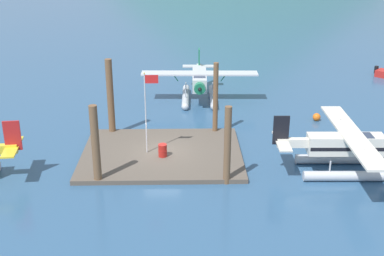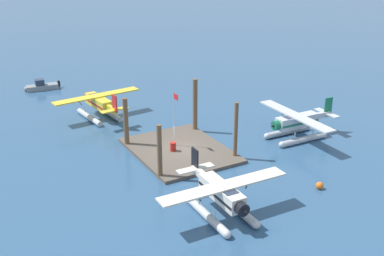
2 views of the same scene
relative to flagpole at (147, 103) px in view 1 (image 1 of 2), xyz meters
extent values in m
plane|color=#2D5175|center=(0.88, 0.05, -3.84)|extent=(1200.00, 1200.00, 0.00)
cube|color=brown|center=(0.88, 0.05, -3.69)|extent=(10.92, 8.58, 0.30)
cylinder|color=brown|center=(-2.90, -3.93, -1.31)|extent=(0.49, 0.49, 5.07)
cylinder|color=brown|center=(5.01, -4.07, -1.35)|extent=(0.43, 0.43, 5.00)
cylinder|color=brown|center=(-3.02, 4.04, -0.91)|extent=(0.51, 0.51, 5.87)
cylinder|color=brown|center=(4.80, 3.93, -1.05)|extent=(0.38, 0.38, 5.59)
cylinder|color=silver|center=(-0.13, 0.00, -0.77)|extent=(0.08, 0.08, 5.56)
cube|color=red|center=(0.32, 0.00, 1.66)|extent=(0.90, 0.03, 0.56)
sphere|color=gold|center=(-0.13, 0.00, 2.06)|extent=(0.10, 0.10, 0.10)
cylinder|color=#AD1E19|center=(0.97, -0.71, -3.10)|extent=(0.58, 0.58, 0.88)
torus|color=#AD1E19|center=(0.97, -0.71, -3.10)|extent=(0.62, 0.62, 0.04)
sphere|color=orange|center=(13.30, 6.68, -3.53)|extent=(0.63, 0.63, 0.63)
cube|color=#B21E1E|center=(-8.05, -3.14, -0.95)|extent=(1.01, 0.23, 1.90)
cube|color=yellow|center=(-8.15, -3.15, -1.70)|extent=(1.14, 3.27, 0.10)
cylinder|color=#B7BABF|center=(5.14, 12.22, -3.52)|extent=(0.78, 5.61, 0.64)
sphere|color=#B7BABF|center=(5.07, 9.42, -3.52)|extent=(0.64, 0.64, 0.64)
cylinder|color=#B7BABF|center=(2.64, 12.28, -3.52)|extent=(0.78, 5.61, 0.64)
sphere|color=#B7BABF|center=(2.57, 9.48, -3.52)|extent=(0.64, 0.64, 0.64)
cylinder|color=#B7BABF|center=(5.11, 11.02, -2.85)|extent=(0.10, 0.10, 0.70)
cylinder|color=#B7BABF|center=(5.17, 13.42, -2.85)|extent=(0.10, 0.10, 0.70)
cylinder|color=#B7BABF|center=(2.61, 11.08, -2.85)|extent=(0.10, 0.10, 0.70)
cylinder|color=#B7BABF|center=(2.67, 13.48, -2.85)|extent=(0.10, 0.10, 0.70)
cube|color=silver|center=(3.89, 12.25, -1.90)|extent=(1.36, 4.83, 1.20)
cube|color=#196B47|center=(3.89, 12.25, -2.00)|extent=(1.38, 4.73, 0.24)
cube|color=#283347|center=(3.87, 11.17, -1.57)|extent=(1.08, 1.13, 0.56)
cube|color=silver|center=(3.88, 11.95, -1.23)|extent=(10.43, 1.66, 0.14)
cylinder|color=#196B47|center=(6.08, 11.89, -1.57)|extent=(0.62, 0.10, 0.84)
cylinder|color=#196B47|center=(1.69, 12.01, -1.57)|extent=(0.62, 0.10, 0.84)
cylinder|color=#196B47|center=(3.82, 9.55, -1.90)|extent=(0.97, 0.62, 0.96)
cone|color=black|center=(3.81, 9.10, -1.90)|extent=(0.37, 0.36, 0.36)
cube|color=silver|center=(3.97, 15.50, -1.80)|extent=(0.50, 2.21, 0.56)
cube|color=#196B47|center=(4.00, 16.40, -0.95)|extent=(0.15, 1.00, 1.90)
cube|color=silver|center=(3.99, 16.30, -1.70)|extent=(3.22, 0.88, 0.10)
cylinder|color=#B7BABF|center=(12.66, -1.42, -3.52)|extent=(5.61, 0.75, 0.64)
sphere|color=#B7BABF|center=(15.46, -1.48, -3.52)|extent=(0.64, 0.64, 0.64)
cylinder|color=#B7BABF|center=(12.61, -3.92, -3.52)|extent=(5.61, 0.75, 0.64)
cylinder|color=#B7BABF|center=(13.86, -1.44, -2.85)|extent=(0.10, 0.10, 0.70)
cylinder|color=#B7BABF|center=(11.46, -1.39, -2.85)|extent=(0.10, 0.10, 0.70)
cylinder|color=#B7BABF|center=(13.81, -3.94, -2.85)|extent=(0.10, 0.10, 0.70)
cylinder|color=#B7BABF|center=(11.41, -3.89, -2.85)|extent=(0.10, 0.10, 0.70)
cube|color=silver|center=(12.64, -2.67, -1.90)|extent=(4.82, 1.34, 1.20)
cube|color=black|center=(12.64, -2.67, -2.00)|extent=(4.73, 1.36, 0.24)
cube|color=#283347|center=(13.72, -2.69, -1.57)|extent=(1.12, 1.08, 0.56)
cube|color=silver|center=(12.94, -2.68, -1.23)|extent=(1.61, 10.43, 0.14)
cylinder|color=black|center=(12.98, -0.48, -1.57)|extent=(0.09, 0.62, 0.84)
cylinder|color=black|center=(12.89, -4.87, -1.57)|extent=(0.09, 0.62, 0.84)
cube|color=silver|center=(9.39, -2.60, -1.80)|extent=(2.21, 0.48, 0.56)
cube|color=black|center=(8.49, -2.58, -0.95)|extent=(1.00, 0.14, 1.90)
cube|color=silver|center=(8.59, -2.59, -1.70)|extent=(0.87, 3.22, 0.10)
cube|color=black|center=(23.15, 20.37, -3.24)|extent=(0.48, 0.48, 0.80)
camera|label=1|loc=(2.31, -31.75, 10.74)|focal=47.21mm
camera|label=2|loc=(38.68, -19.94, 15.58)|focal=44.62mm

